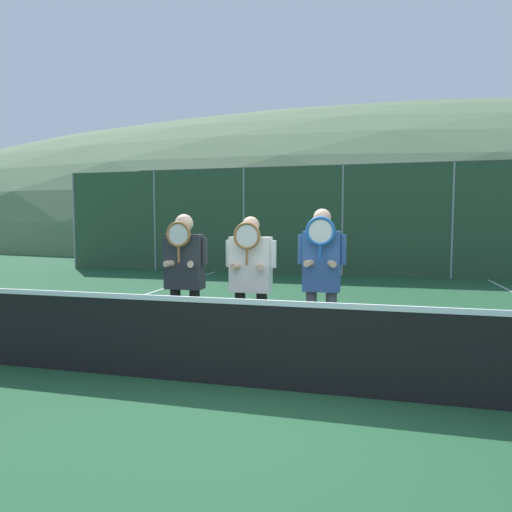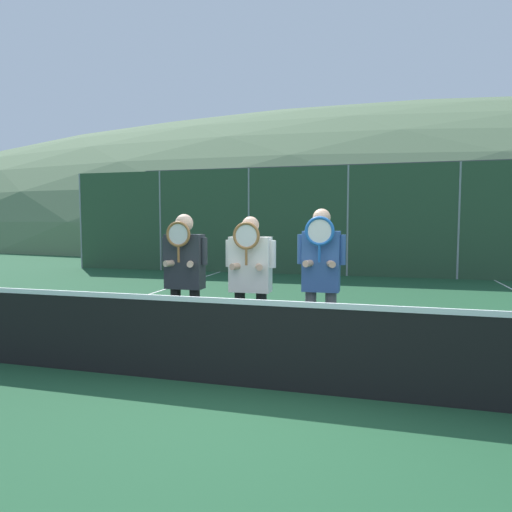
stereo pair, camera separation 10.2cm
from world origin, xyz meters
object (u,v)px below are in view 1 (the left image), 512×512
at_px(player_leftmost, 184,271).
at_px(player_center_right, 321,274).
at_px(player_center_left, 251,275).
at_px(car_left_of_center, 327,242).
at_px(car_center, 479,244).
at_px(car_far_left, 197,243).

distance_m(player_leftmost, player_center_right, 1.70).
distance_m(player_center_left, player_center_right, 0.86).
bearing_deg(player_leftmost, car_left_of_center, 86.76).
height_order(player_center_right, car_center, player_center_right).
bearing_deg(car_left_of_center, player_center_left, -89.20).
distance_m(player_leftmost, player_center_left, 0.84).
height_order(player_center_right, car_left_of_center, car_left_of_center).
bearing_deg(car_left_of_center, player_center_right, -85.09).
bearing_deg(car_left_of_center, player_leftmost, -93.24).
relative_size(player_center_right, car_center, 0.41).
bearing_deg(player_leftmost, car_far_left, 110.80).
relative_size(player_center_left, player_center_right, 0.95).
bearing_deg(player_center_right, car_far_left, 117.88).
xyz_separation_m(player_center_left, car_center, (5.05, 11.82, -0.13)).
xyz_separation_m(player_center_right, car_far_left, (-6.07, 11.48, -0.22)).
xyz_separation_m(player_center_left, player_center_right, (0.86, -0.01, 0.04)).
bearing_deg(car_left_of_center, car_far_left, -175.34).
bearing_deg(player_center_right, car_left_of_center, 94.91).
xyz_separation_m(car_far_left, car_left_of_center, (5.05, 0.41, 0.07)).
bearing_deg(player_leftmost, player_center_left, 3.37).
bearing_deg(car_center, player_center_left, -113.12).
bearing_deg(car_center, player_leftmost, -116.38).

